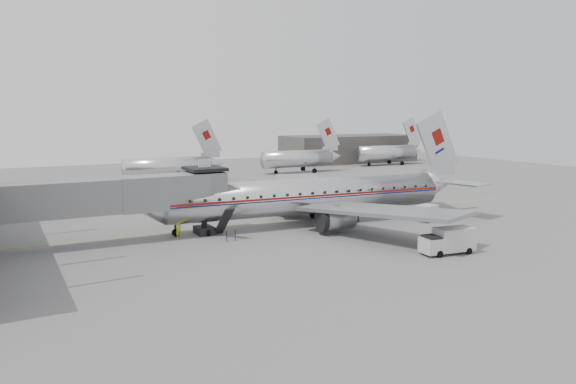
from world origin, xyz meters
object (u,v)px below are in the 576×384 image
Objects in this scene: baggage_cart_navy at (348,214)px; baggage_cart_white at (427,213)px; airliner at (315,196)px; service_van at (448,240)px; ramp_worker at (179,228)px.

baggage_cart_white reaches higher than baggage_cart_navy.
baggage_cart_white is (7.73, -3.46, 0.09)m from baggage_cart_navy.
service_van is (3.40, -15.77, -1.83)m from airliner.
baggage_cart_white is at bearing -48.19° from ramp_worker.
airliner is 4.21m from baggage_cart_navy.
airliner is 14.63m from ramp_worker.
airliner is at bearing -38.54° from ramp_worker.
airliner reaches higher than service_van.
airliner reaches higher than ramp_worker.
ramp_worker reaches higher than baggage_cart_white.
service_van is 2.24× the size of baggage_cart_navy.
baggage_cart_navy is at bearing -41.53° from ramp_worker.
baggage_cart_white is at bearing 61.94° from service_van.
ramp_worker is at bearing 152.94° from baggage_cart_white.
ramp_worker reaches higher than baggage_cart_navy.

